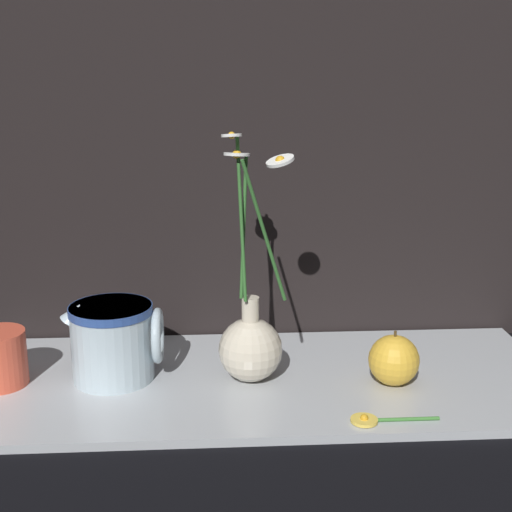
% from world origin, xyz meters
% --- Properties ---
extents(ground_plane, '(6.00, 6.00, 0.00)m').
position_xyz_m(ground_plane, '(0.00, 0.00, 0.00)').
color(ground_plane, black).
extents(shelf, '(0.89, 0.36, 0.01)m').
position_xyz_m(shelf, '(0.00, 0.00, 0.01)').
color(shelf, '#B2B7BC').
rests_on(shelf, ground_plane).
extents(backdrop_wall, '(1.39, 0.02, 1.10)m').
position_xyz_m(backdrop_wall, '(0.00, 0.19, 0.55)').
color(backdrop_wall, black).
rests_on(backdrop_wall, ground_plane).
extents(vase_with_flowers, '(0.11, 0.13, 0.37)m').
position_xyz_m(vase_with_flowers, '(-0.01, -0.01, 0.07)').
color(vase_with_flowers, beige).
rests_on(vase_with_flowers, shelf).
extents(ceramic_pitcher, '(0.15, 0.12, 0.13)m').
position_xyz_m(ceramic_pitcher, '(-0.21, 0.01, 0.07)').
color(ceramic_pitcher, silver).
rests_on(ceramic_pitcher, shelf).
extents(orange_fruit, '(0.07, 0.07, 0.08)m').
position_xyz_m(orange_fruit, '(0.20, -0.03, 0.05)').
color(orange_fruit, gold).
rests_on(orange_fruit, shelf).
extents(loose_daisy, '(0.12, 0.04, 0.01)m').
position_xyz_m(loose_daisy, '(0.14, -0.15, 0.02)').
color(loose_daisy, '#3D7A33').
rests_on(loose_daisy, shelf).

